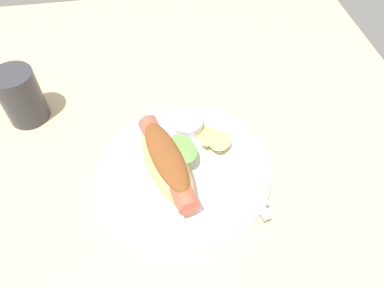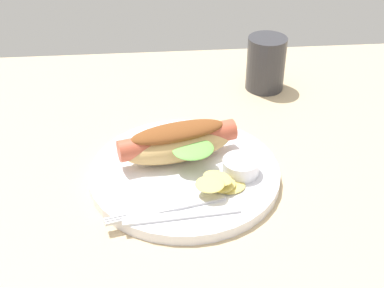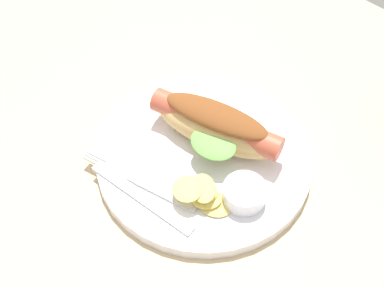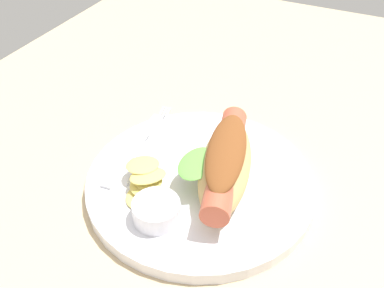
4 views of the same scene
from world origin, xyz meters
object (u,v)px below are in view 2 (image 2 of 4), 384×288
at_px(sauce_ramekin, 241,167).
at_px(drinking_cup, 266,63).
at_px(knife, 182,215).
at_px(plate, 185,174).
at_px(hot_dog, 178,142).
at_px(chips_pile, 220,183).
at_px(fork, 169,208).

xyz_separation_m(sauce_ramekin, drinking_cup, (-0.09, -0.28, 0.02)).
bearing_deg(sauce_ramekin, knife, 42.95).
xyz_separation_m(plate, knife, (0.01, 0.10, 0.01)).
bearing_deg(knife, hot_dog, -96.89).
xyz_separation_m(sauce_ramekin, chips_pile, (0.03, 0.04, 0.00)).
xyz_separation_m(sauce_ramekin, fork, (0.11, 0.07, -0.01)).
bearing_deg(chips_pile, drinking_cup, -111.72).
bearing_deg(chips_pile, plate, -48.80).
height_order(plate, sauce_ramekin, sauce_ramekin).
bearing_deg(chips_pile, hot_dog, -56.78).
relative_size(sauce_ramekin, knife, 0.34).
distance_m(plate, knife, 0.10).
xyz_separation_m(knife, chips_pile, (-0.06, -0.05, 0.01)).
bearing_deg(chips_pile, knife, 40.99).
bearing_deg(chips_pile, fork, 25.11).
height_order(plate, hot_dog, hot_dog).
bearing_deg(sauce_ramekin, chips_pile, 45.90).
bearing_deg(hot_dog, sauce_ramekin, 138.31).
xyz_separation_m(plate, fork, (0.03, 0.08, 0.01)).
height_order(hot_dog, fork, hot_dog).
xyz_separation_m(fork, chips_pile, (-0.07, -0.03, 0.01)).
bearing_deg(drinking_cup, chips_pile, 68.28).
distance_m(sauce_ramekin, chips_pile, 0.05).
relative_size(fork, drinking_cup, 1.61).
bearing_deg(hot_dog, fork, 65.08).
xyz_separation_m(knife, drinking_cup, (-0.18, -0.36, 0.03)).
xyz_separation_m(plate, hot_dog, (0.01, -0.03, 0.04)).
bearing_deg(sauce_ramekin, plate, -11.41).
height_order(chips_pile, drinking_cup, drinking_cup).
distance_m(plate, sauce_ramekin, 0.08).
bearing_deg(hot_dog, drinking_cup, -141.56).
bearing_deg(knife, sauce_ramekin, -142.14).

